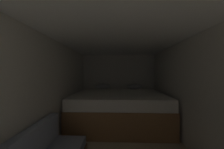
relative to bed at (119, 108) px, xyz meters
The scene contains 5 objects.
wall_back 1.21m from the bed, 90.00° to the left, with size 2.61×0.05×2.04m, color silver.
wall_left 1.98m from the bed, 132.60° to the right, with size 0.05×4.84×2.04m, color silver.
wall_right 1.98m from the bed, 47.40° to the right, with size 0.05×4.84×2.04m, color silver.
ceiling_slab 2.15m from the bed, 90.00° to the right, with size 2.61×4.84×0.05m, color white.
bed is the anchor object (origin of this frame).
Camera 1 is at (-0.05, -0.57, 1.41)m, focal length 21.12 mm.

